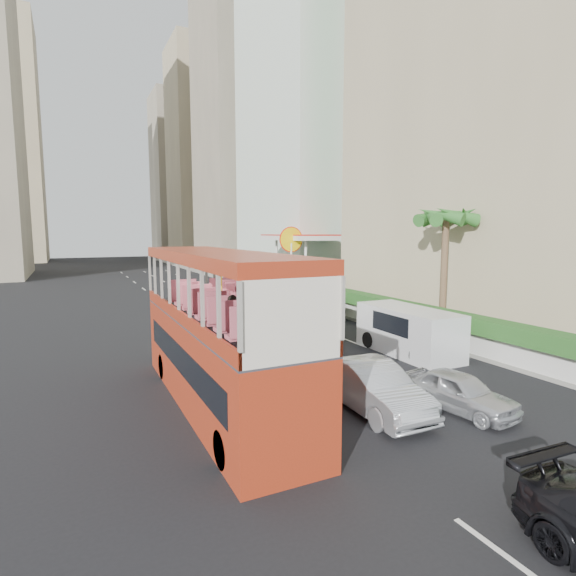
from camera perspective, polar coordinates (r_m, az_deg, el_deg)
ground_plane at (r=18.12m, az=10.06°, el=-11.25°), size 200.00×200.00×0.00m
double_decker_bus at (r=14.82m, az=-8.93°, el=-5.21°), size 2.50×11.00×5.06m
car_silver_lane_a at (r=15.12m, az=10.54°, el=-15.03°), size 1.84×4.81×1.57m
car_silver_lane_b at (r=15.83m, az=20.81°, el=-14.35°), size 2.05×3.91×1.27m
van_asset at (r=29.48m, az=-3.39°, el=-4.04°), size 2.56×5.14×1.40m
minibus_near at (r=25.48m, az=1.36°, el=-2.63°), size 2.13×6.24×2.76m
minibus_far at (r=30.76m, az=2.49°, el=-0.96°), size 3.20×6.51×2.76m
panel_van_near at (r=21.86m, az=15.01°, el=-5.29°), size 2.25×5.42×2.15m
panel_van_far at (r=35.94m, az=-1.66°, el=-0.33°), size 2.77×5.51×2.11m
sidewalk at (r=43.70m, az=0.29°, el=-0.29°), size 6.00×120.00×0.18m
kerb_wall at (r=32.71m, az=4.44°, el=-1.74°), size 0.30×44.00×1.00m
hedge at (r=32.60m, az=4.46°, el=-0.26°), size 1.10×44.00×0.70m
palm_tree at (r=25.47m, az=19.16°, el=1.52°), size 0.36×0.36×6.40m
shell_station at (r=42.14m, az=2.72°, el=3.06°), size 6.50×8.00×5.50m
tower_stripe at (r=60.27m, az=4.79°, el=29.79°), size 16.00×18.00×58.00m
tower_mid at (r=79.59m, az=-4.76°, el=21.06°), size 16.00×16.00×50.00m
tower_far_a at (r=100.98m, az=-10.45°, el=16.22°), size 14.00×14.00×44.00m
tower_far_b at (r=121.81m, az=-13.30°, el=13.59°), size 14.00×14.00×40.00m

